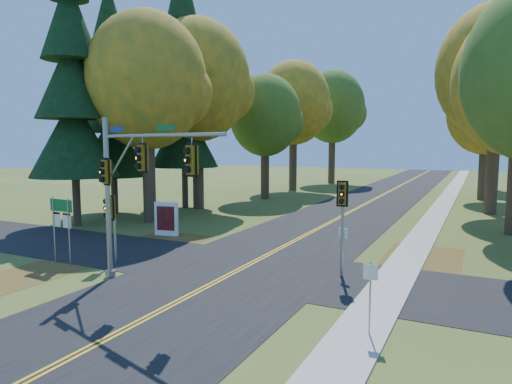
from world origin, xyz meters
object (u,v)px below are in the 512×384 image
at_px(route_sign_cluster, 61,217).
at_px(info_kiosk, 166,219).
at_px(east_signal_pole, 342,205).
at_px(traffic_mast, 130,178).

height_order(route_sign_cluster, info_kiosk, route_sign_cluster).
relative_size(east_signal_pole, info_kiosk, 2.02).
height_order(traffic_mast, east_signal_pole, traffic_mast).
xyz_separation_m(traffic_mast, route_sign_cluster, (-4.99, 1.07, -2.00)).
bearing_deg(traffic_mast, route_sign_cluster, -175.65).
relative_size(east_signal_pole, route_sign_cluster, 1.31).
relative_size(traffic_mast, east_signal_pole, 1.72).
distance_m(east_signal_pole, route_sign_cluster, 12.30).
bearing_deg(east_signal_pole, route_sign_cluster, -171.64).
relative_size(route_sign_cluster, info_kiosk, 1.54).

